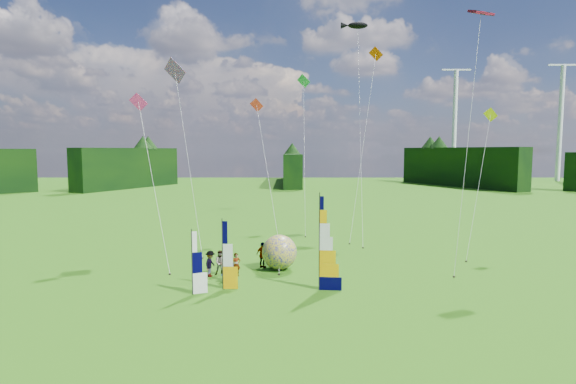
{
  "coord_description": "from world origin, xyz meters",
  "views": [
    {
      "loc": [
        -0.99,
        -23.08,
        8.0
      ],
      "look_at": [
        -1.0,
        4.0,
        5.5
      ],
      "focal_mm": 28.0,
      "sensor_mm": 36.0,
      "label": 1
    }
  ],
  "objects_px": {
    "feather_banner_main": "(319,244)",
    "camp_chair": "(227,273)",
    "spectator_a": "(236,265)",
    "spectator_b": "(221,263)",
    "side_banner_far": "(192,263)",
    "bol_inflatable": "(279,252)",
    "spectator_d": "(263,255)",
    "kite_whale": "(360,114)",
    "side_banner_left": "(223,255)",
    "spectator_c": "(210,264)"
  },
  "relations": [
    {
      "from": "spectator_b",
      "to": "spectator_d",
      "type": "distance_m",
      "value": 3.13
    },
    {
      "from": "bol_inflatable",
      "to": "spectator_a",
      "type": "distance_m",
      "value": 3.2
    },
    {
      "from": "side_banner_left",
      "to": "kite_whale",
      "type": "relative_size",
      "value": 0.17
    },
    {
      "from": "side_banner_far",
      "to": "side_banner_left",
      "type": "bearing_deg",
      "value": 11.1
    },
    {
      "from": "bol_inflatable",
      "to": "spectator_d",
      "type": "distance_m",
      "value": 1.24
    },
    {
      "from": "feather_banner_main",
      "to": "spectator_b",
      "type": "xyz_separation_m",
      "value": [
        -6.14,
        3.19,
        -1.92
      ]
    },
    {
      "from": "feather_banner_main",
      "to": "spectator_c",
      "type": "xyz_separation_m",
      "value": [
        -6.73,
        2.76,
        -1.88
      ]
    },
    {
      "from": "spectator_b",
      "to": "side_banner_far",
      "type": "bearing_deg",
      "value": -113.45
    },
    {
      "from": "bol_inflatable",
      "to": "spectator_b",
      "type": "relative_size",
      "value": 1.48
    },
    {
      "from": "side_banner_left",
      "to": "side_banner_far",
      "type": "relative_size",
      "value": 1.12
    },
    {
      "from": "side_banner_far",
      "to": "camp_chair",
      "type": "bearing_deg",
      "value": 34.42
    },
    {
      "from": "side_banner_far",
      "to": "spectator_c",
      "type": "bearing_deg",
      "value": 62.4
    },
    {
      "from": "side_banner_far",
      "to": "spectator_c",
      "type": "height_order",
      "value": "side_banner_far"
    },
    {
      "from": "spectator_a",
      "to": "side_banner_far",
      "type": "bearing_deg",
      "value": -146.46
    },
    {
      "from": "spectator_d",
      "to": "spectator_b",
      "type": "bearing_deg",
      "value": 65.76
    },
    {
      "from": "bol_inflatable",
      "to": "kite_whale",
      "type": "xyz_separation_m",
      "value": [
        7.45,
        13.51,
        10.3
      ]
    },
    {
      "from": "spectator_a",
      "to": "spectator_b",
      "type": "relative_size",
      "value": 0.94
    },
    {
      "from": "bol_inflatable",
      "to": "spectator_d",
      "type": "xyz_separation_m",
      "value": [
        -1.14,
        0.38,
        -0.29
      ]
    },
    {
      "from": "feather_banner_main",
      "to": "bol_inflatable",
      "type": "bearing_deg",
      "value": 123.01
    },
    {
      "from": "spectator_b",
      "to": "camp_chair",
      "type": "bearing_deg",
      "value": -77.82
    },
    {
      "from": "side_banner_left",
      "to": "spectator_d",
      "type": "relative_size",
      "value": 2.24
    },
    {
      "from": "side_banner_left",
      "to": "spectator_c",
      "type": "bearing_deg",
      "value": 115.82
    },
    {
      "from": "bol_inflatable",
      "to": "camp_chair",
      "type": "height_order",
      "value": "bol_inflatable"
    },
    {
      "from": "bol_inflatable",
      "to": "kite_whale",
      "type": "bearing_deg",
      "value": 61.12
    },
    {
      "from": "side_banner_left",
      "to": "camp_chair",
      "type": "distance_m",
      "value": 1.99
    },
    {
      "from": "feather_banner_main",
      "to": "camp_chair",
      "type": "xyz_separation_m",
      "value": [
        -5.5,
        1.59,
        -2.14
      ]
    },
    {
      "from": "feather_banner_main",
      "to": "bol_inflatable",
      "type": "height_order",
      "value": "feather_banner_main"
    },
    {
      "from": "spectator_b",
      "to": "spectator_d",
      "type": "bearing_deg",
      "value": 23.5
    },
    {
      "from": "spectator_b",
      "to": "spectator_c",
      "type": "distance_m",
      "value": 0.73
    },
    {
      "from": "side_banner_far",
      "to": "spectator_d",
      "type": "distance_m",
      "value": 6.8
    },
    {
      "from": "feather_banner_main",
      "to": "spectator_b",
      "type": "bearing_deg",
      "value": 157.87
    },
    {
      "from": "kite_whale",
      "to": "feather_banner_main",
      "type": "bearing_deg",
      "value": -91.97
    },
    {
      "from": "side_banner_far",
      "to": "spectator_d",
      "type": "relative_size",
      "value": 2.0
    },
    {
      "from": "spectator_d",
      "to": "kite_whale",
      "type": "distance_m",
      "value": 18.92
    },
    {
      "from": "side_banner_left",
      "to": "camp_chair",
      "type": "height_order",
      "value": "side_banner_left"
    },
    {
      "from": "side_banner_far",
      "to": "kite_whale",
      "type": "distance_m",
      "value": 24.43
    },
    {
      "from": "kite_whale",
      "to": "side_banner_far",
      "type": "bearing_deg",
      "value": -109.17
    },
    {
      "from": "side_banner_left",
      "to": "side_banner_far",
      "type": "distance_m",
      "value": 1.85
    },
    {
      "from": "bol_inflatable",
      "to": "feather_banner_main",
      "type": "bearing_deg",
      "value": -62.3
    },
    {
      "from": "feather_banner_main",
      "to": "side_banner_far",
      "type": "height_order",
      "value": "feather_banner_main"
    },
    {
      "from": "bol_inflatable",
      "to": "spectator_a",
      "type": "bearing_deg",
      "value": -149.16
    },
    {
      "from": "side_banner_far",
      "to": "spectator_c",
      "type": "distance_m",
      "value": 3.7
    },
    {
      "from": "feather_banner_main",
      "to": "side_banner_far",
      "type": "distance_m",
      "value": 7.22
    },
    {
      "from": "spectator_c",
      "to": "bol_inflatable",
      "type": "bearing_deg",
      "value": -54.31
    },
    {
      "from": "feather_banner_main",
      "to": "spectator_b",
      "type": "distance_m",
      "value": 7.17
    },
    {
      "from": "feather_banner_main",
      "to": "side_banner_left",
      "type": "distance_m",
      "value": 5.62
    },
    {
      "from": "side_banner_far",
      "to": "camp_chair",
      "type": "height_order",
      "value": "side_banner_far"
    },
    {
      "from": "bol_inflatable",
      "to": "camp_chair",
      "type": "xyz_separation_m",
      "value": [
        -3.13,
        -2.92,
        -0.61
      ]
    },
    {
      "from": "side_banner_left",
      "to": "side_banner_far",
      "type": "xyz_separation_m",
      "value": [
        -1.55,
        -0.99,
        -0.21
      ]
    },
    {
      "from": "side_banner_far",
      "to": "spectator_c",
      "type": "relative_size",
      "value": 2.12
    }
  ]
}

